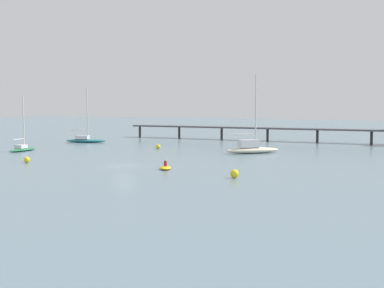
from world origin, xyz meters
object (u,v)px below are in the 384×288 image
(sailboat_green, at_px, (23,148))
(mooring_buoy_far, at_px, (158,147))
(pier, at_px, (344,124))
(mooring_buoy_outer, at_px, (234,174))
(sailboat_cream, at_px, (252,148))
(sailboat_teal, at_px, (85,139))
(dinghy_yellow, at_px, (165,167))
(mooring_buoy_mid, at_px, (27,160))

(sailboat_green, relative_size, mooring_buoy_far, 10.93)
(pier, bearing_deg, mooring_buoy_outer, -88.94)
(mooring_buoy_outer, bearing_deg, sailboat_cream, 108.22)
(sailboat_green, bearing_deg, pier, 45.04)
(sailboat_teal, distance_m, mooring_buoy_outer, 55.83)
(sailboat_cream, xyz_separation_m, dinghy_yellow, (-1.31, -23.20, -0.64))
(sailboat_teal, bearing_deg, pier, 26.00)
(mooring_buoy_outer, xyz_separation_m, mooring_buoy_far, (-25.35, 26.18, -0.04))
(pier, height_order, mooring_buoy_far, pier)
(mooring_buoy_outer, distance_m, mooring_buoy_mid, 28.87)
(sailboat_green, height_order, mooring_buoy_far, sailboat_green)
(dinghy_yellow, height_order, mooring_buoy_outer, dinghy_yellow)
(sailboat_teal, height_order, mooring_buoy_outer, sailboat_teal)
(dinghy_yellow, bearing_deg, sailboat_cream, 86.77)
(sailboat_cream, relative_size, mooring_buoy_far, 14.95)
(sailboat_teal, bearing_deg, sailboat_cream, -9.11)
(sailboat_cream, bearing_deg, sailboat_green, -158.03)
(pier, relative_size, mooring_buoy_mid, 79.74)
(pier, distance_m, mooring_buoy_outer, 53.99)
(sailboat_cream, bearing_deg, pier, 74.66)
(sailboat_cream, relative_size, dinghy_yellow, 3.84)
(pier, xyz_separation_m, sailboat_cream, (-7.61, -27.74, -2.79))
(sailboat_green, height_order, sailboat_teal, sailboat_teal)
(pier, xyz_separation_m, mooring_buoy_far, (-24.35, -27.71, -3.24))
(sailboat_teal, bearing_deg, mooring_buoy_mid, -62.11)
(sailboat_teal, xyz_separation_m, mooring_buoy_mid, (16.82, -31.78, -0.25))
(pier, relative_size, mooring_buoy_far, 78.06)
(pier, bearing_deg, sailboat_teal, -154.00)
(sailboat_green, height_order, mooring_buoy_mid, sailboat_green)
(sailboat_teal, distance_m, dinghy_yellow, 46.14)
(mooring_buoy_mid, xyz_separation_m, mooring_buoy_far, (3.51, 25.86, 0.01))
(pier, bearing_deg, mooring_buoy_mid, -117.48)
(mooring_buoy_outer, relative_size, mooring_buoy_far, 1.10)
(mooring_buoy_outer, bearing_deg, mooring_buoy_mid, 179.37)
(dinghy_yellow, distance_m, mooring_buoy_far, 27.89)
(dinghy_yellow, bearing_deg, pier, 80.07)
(sailboat_cream, distance_m, mooring_buoy_far, 16.75)
(sailboat_cream, relative_size, mooring_buoy_mid, 15.27)
(sailboat_green, bearing_deg, sailboat_cream, 21.97)
(sailboat_green, bearing_deg, mooring_buoy_mid, -42.53)
(mooring_buoy_far, bearing_deg, dinghy_yellow, -56.39)
(sailboat_cream, xyz_separation_m, sailboat_teal, (-37.08, 5.94, -0.20))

